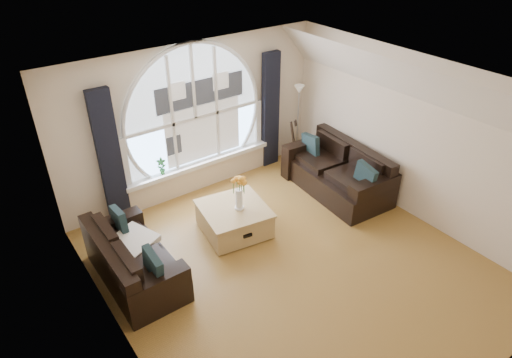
% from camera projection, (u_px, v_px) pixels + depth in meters
% --- Properties ---
extents(ground, '(5.00, 5.50, 0.01)m').
position_uv_depth(ground, '(291.00, 265.00, 6.69)').
color(ground, brown).
rests_on(ground, ground).
extents(ceiling, '(5.00, 5.50, 0.01)m').
position_uv_depth(ceiling, '(301.00, 92.00, 5.27)').
color(ceiling, silver).
rests_on(ceiling, ground).
extents(wall_back, '(5.00, 0.01, 2.70)m').
position_uv_depth(wall_back, '(194.00, 120.00, 7.88)').
color(wall_back, beige).
rests_on(wall_back, ground).
extents(wall_front, '(5.00, 0.01, 2.70)m').
position_uv_depth(wall_front, '(492.00, 322.00, 4.09)').
color(wall_front, beige).
rests_on(wall_front, ground).
extents(wall_left, '(0.01, 5.50, 2.70)m').
position_uv_depth(wall_left, '(114.00, 264.00, 4.73)').
color(wall_left, beige).
rests_on(wall_left, ground).
extents(wall_right, '(0.01, 5.50, 2.70)m').
position_uv_depth(wall_right, '(415.00, 139.00, 7.23)').
color(wall_right, beige).
rests_on(wall_right, ground).
extents(attic_slope, '(0.92, 5.50, 0.72)m').
position_uv_depth(attic_slope, '(414.00, 83.00, 6.55)').
color(attic_slope, silver).
rests_on(attic_slope, ground).
extents(arched_window, '(2.60, 0.06, 2.15)m').
position_uv_depth(arched_window, '(194.00, 105.00, 7.71)').
color(arched_window, silver).
rests_on(arched_window, wall_back).
extents(window_sill, '(2.90, 0.22, 0.08)m').
position_uv_depth(window_sill, '(200.00, 163.00, 8.25)').
color(window_sill, white).
rests_on(window_sill, wall_back).
extents(window_frame, '(2.76, 0.08, 2.15)m').
position_uv_depth(window_frame, '(195.00, 106.00, 7.69)').
color(window_frame, white).
rests_on(window_frame, wall_back).
extents(neighbor_house, '(1.70, 0.02, 1.50)m').
position_uv_depth(neighbor_house, '(202.00, 110.00, 7.84)').
color(neighbor_house, silver).
rests_on(neighbor_house, wall_back).
extents(curtain_left, '(0.35, 0.12, 2.30)m').
position_uv_depth(curtain_left, '(110.00, 158.00, 7.10)').
color(curtain_left, black).
rests_on(curtain_left, ground).
extents(curtain_right, '(0.35, 0.12, 2.30)m').
position_uv_depth(curtain_right, '(270.00, 111.00, 8.70)').
color(curtain_right, black).
rests_on(curtain_right, ground).
extents(sofa_left, '(0.88, 1.74, 0.77)m').
position_uv_depth(sofa_left, '(134.00, 257.00, 6.25)').
color(sofa_left, black).
rests_on(sofa_left, ground).
extents(sofa_right, '(1.13, 2.04, 0.88)m').
position_uv_depth(sofa_right, '(337.00, 173.00, 8.19)').
color(sofa_right, black).
rests_on(sofa_right, ground).
extents(coffee_chest, '(1.16, 1.16, 0.50)m').
position_uv_depth(coffee_chest, '(234.00, 218.00, 7.26)').
color(coffee_chest, tan).
rests_on(coffee_chest, ground).
extents(throw_blanket, '(0.73, 0.73, 0.10)m').
position_uv_depth(throw_blanket, '(134.00, 241.00, 6.38)').
color(throw_blanket, silver).
rests_on(throw_blanket, sofa_left).
extents(vase_flowers, '(0.24, 0.24, 0.70)m').
position_uv_depth(vase_flowers, '(239.00, 188.00, 6.93)').
color(vase_flowers, white).
rests_on(vase_flowers, coffee_chest).
extents(floor_lamp, '(0.24, 0.24, 1.60)m').
position_uv_depth(floor_lamp, '(297.00, 124.00, 9.04)').
color(floor_lamp, '#B2B2B2').
rests_on(floor_lamp, ground).
extents(guitar, '(0.42, 0.34, 1.06)m').
position_uv_depth(guitar, '(291.00, 143.00, 8.90)').
color(guitar, brown).
rests_on(guitar, ground).
extents(potted_plant, '(0.19, 0.16, 0.31)m').
position_uv_depth(potted_plant, '(162.00, 166.00, 7.77)').
color(potted_plant, '#1E6023').
rests_on(potted_plant, window_sill).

